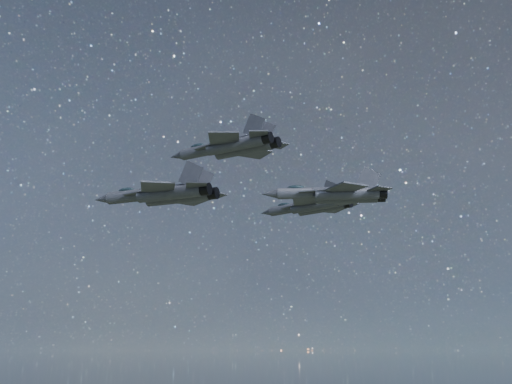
% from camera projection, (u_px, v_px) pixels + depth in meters
% --- Properties ---
extents(jet_lead, '(20.25, 14.30, 5.13)m').
position_uv_depth(jet_lead, '(164.00, 194.00, 82.90)').
color(jet_lead, '#353742').
extents(jet_left, '(19.10, 12.75, 4.84)m').
position_uv_depth(jet_left, '(311.00, 206.00, 103.85)').
color(jet_left, '#353742').
extents(jet_right, '(16.06, 10.99, 4.03)m').
position_uv_depth(jet_right, '(231.00, 147.00, 71.03)').
color(jet_right, '#353742').
extents(jet_slot, '(15.97, 10.90, 4.01)m').
position_uv_depth(jet_slot, '(336.00, 194.00, 72.64)').
color(jet_slot, '#353742').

